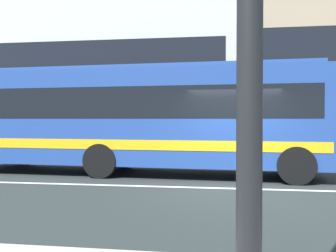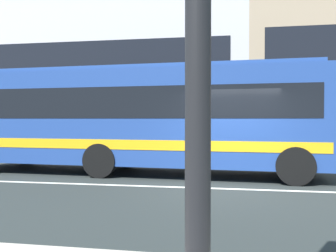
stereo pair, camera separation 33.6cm
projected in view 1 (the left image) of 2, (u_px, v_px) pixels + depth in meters
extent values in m
plane|color=#292F2E|center=(234.00, 189.00, 8.83)|extent=(160.00, 160.00, 0.00)
cube|color=silver|center=(234.00, 188.00, 8.83)|extent=(60.00, 0.16, 0.01)
cube|color=silver|center=(65.00, 80.00, 25.53)|extent=(24.20, 9.70, 9.01)
cube|color=black|center=(30.00, 58.00, 20.70)|extent=(22.26, 0.04, 1.80)
cube|color=navy|center=(135.00, 117.00, 11.36)|extent=(11.51, 3.08, 2.82)
cube|color=black|center=(135.00, 104.00, 11.36)|extent=(10.83, 3.06, 0.90)
cube|color=#F3AC16|center=(135.00, 142.00, 11.38)|extent=(11.28, 3.09, 0.28)
cube|color=navy|center=(135.00, 71.00, 11.34)|extent=(11.03, 2.67, 0.12)
cube|color=black|center=(328.00, 102.00, 10.24)|extent=(0.14, 2.06, 0.99)
cylinder|color=black|center=(285.00, 157.00, 11.57)|extent=(1.01, 0.34, 1.00)
cylinder|color=black|center=(296.00, 165.00, 9.36)|extent=(1.01, 0.34, 1.00)
cylinder|color=black|center=(125.00, 153.00, 12.63)|extent=(1.01, 0.34, 1.00)
cylinder|color=black|center=(100.00, 161.00, 10.42)|extent=(1.01, 0.34, 1.00)
cylinder|color=black|center=(22.00, 151.00, 13.42)|extent=(1.01, 0.34, 1.00)
cylinder|color=black|center=(250.00, 11.00, 1.92)|extent=(0.14, 0.14, 4.28)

